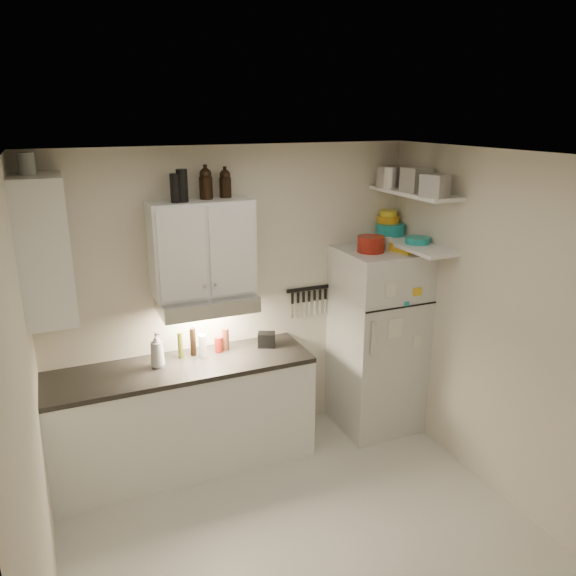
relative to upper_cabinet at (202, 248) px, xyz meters
name	(u,v)px	position (x,y,z in m)	size (l,w,h in m)	color
floor	(306,542)	(0.30, -1.33, -1.84)	(3.20, 3.00, 0.02)	silver
ceiling	(310,156)	(0.30, -1.33, 0.78)	(3.20, 3.00, 0.02)	white
back_wall	(234,300)	(0.30, 0.18, -0.53)	(3.20, 0.02, 2.60)	beige
left_wall	(26,424)	(-1.31, -1.33, -0.53)	(0.02, 3.00, 2.60)	beige
right_wall	(507,332)	(1.91, -1.33, -0.53)	(0.02, 3.00, 2.60)	beige
base_cabinet	(184,418)	(-0.25, -0.14, -1.39)	(2.10, 0.60, 0.88)	white
countertop	(181,367)	(-0.25, -0.14, -0.93)	(2.10, 0.62, 0.04)	black
upper_cabinet	(202,248)	(0.00, 0.00, 0.00)	(0.80, 0.33, 0.75)	white
side_cabinet	(44,249)	(-1.14, -0.14, 0.12)	(0.33, 0.55, 1.00)	white
range_hood	(207,302)	(0.00, -0.06, -0.44)	(0.76, 0.46, 0.12)	silver
fridge	(377,340)	(1.55, -0.18, -0.98)	(0.70, 0.68, 1.70)	silver
shelf_hi	(414,193)	(1.75, -0.31, 0.38)	(0.30, 0.95, 0.03)	white
shelf_lo	(411,244)	(1.75, -0.31, -0.07)	(0.30, 0.95, 0.03)	white
knife_strip	(308,289)	(1.00, 0.15, -0.51)	(0.42, 0.02, 0.03)	black
dutch_oven	(371,244)	(1.42, -0.20, -0.06)	(0.23, 0.23, 0.14)	maroon
book_stack	(405,248)	(1.70, -0.31, -0.09)	(0.17, 0.21, 0.07)	gold
spice_jar	(389,243)	(1.62, -0.18, -0.07)	(0.06, 0.06, 0.10)	silver
stock_pot	(391,177)	(1.70, -0.02, 0.48)	(0.25, 0.25, 0.18)	silver
tin_a	(416,180)	(1.72, -0.37, 0.49)	(0.20, 0.18, 0.20)	#AAAAAD
tin_b	(435,186)	(1.68, -0.67, 0.48)	(0.18, 0.18, 0.18)	#AAAAAD
bowl_teal	(390,229)	(1.76, 0.03, 0.00)	(0.26, 0.26, 0.10)	teal
bowl_orange	(388,219)	(1.77, 0.09, 0.08)	(0.20, 0.20, 0.06)	orange
bowl_yellow	(388,213)	(1.77, 0.09, 0.14)	(0.16, 0.16, 0.05)	gold
plates	(417,240)	(1.78, -0.36, -0.02)	(0.21, 0.21, 0.05)	teal
growler_a	(206,183)	(0.06, 0.03, 0.50)	(0.10, 0.10, 0.24)	black
growler_b	(225,183)	(0.22, 0.06, 0.49)	(0.09, 0.09, 0.22)	black
thermos_a	(182,186)	(-0.14, -0.05, 0.50)	(0.08, 0.08, 0.24)	black
thermos_b	(175,188)	(-0.20, -0.06, 0.48)	(0.07, 0.07, 0.21)	black
side_jar	(27,164)	(-1.17, -0.10, 0.70)	(0.11, 0.11, 0.14)	silver
soap_bottle	(157,348)	(-0.42, -0.09, -0.74)	(0.12, 0.12, 0.32)	white
pepper_mill	(226,339)	(0.17, 0.01, -0.81)	(0.06, 0.06, 0.19)	#5C2B1B
oil_bottle	(180,345)	(-0.22, 0.00, -0.79)	(0.04, 0.04, 0.22)	#4C5816
vinegar_bottle	(193,342)	(-0.11, 0.01, -0.79)	(0.05, 0.05, 0.24)	black
clear_bottle	(203,346)	(-0.04, -0.05, -0.81)	(0.06, 0.06, 0.19)	silver
red_jar	(218,344)	(0.10, -0.01, -0.84)	(0.07, 0.07, 0.13)	maroon
caddy	(267,340)	(0.51, -0.06, -0.84)	(0.14, 0.10, 0.12)	black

